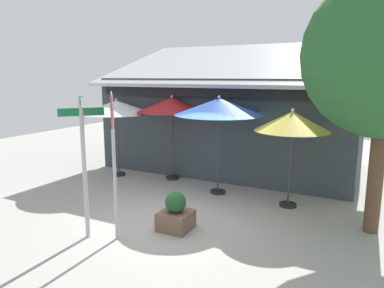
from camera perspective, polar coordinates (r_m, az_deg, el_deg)
The scene contains 9 objects.
ground_plane at distance 9.00m, azimuth -2.64°, elevation -11.76°, with size 28.00×28.00×0.10m, color #9E9B93.
cafe_building at distance 13.64m, azimuth 6.89°, elevation 3.77°, with size 9.19×5.27×4.70m.
street_sign_post at distance 7.70m, azimuth -16.81°, elevation -1.29°, with size 0.73×0.70×3.00m.
stop_sign at distance 7.39m, azimuth -12.39°, elevation 1.01°, with size 0.56×0.61×3.10m.
patio_umbrella_ivory_left at distance 12.37m, azimuth -11.90°, elevation 5.68°, with size 2.44×2.44×2.65m.
patio_umbrella_crimson_center at distance 11.68m, azimuth -3.22°, elevation 6.15°, with size 2.27×2.27×2.78m.
patio_umbrella_royal_blue_right at distance 10.20m, azimuth 4.28°, elevation 5.84°, with size 2.53×2.53×2.85m.
patio_umbrella_mustard_far_right at distance 9.47m, azimuth 15.57°, elevation 3.35°, with size 1.91×1.91×2.58m.
sidewalk_planter at distance 8.19m, azimuth -2.60°, elevation -11.01°, with size 0.69×0.69×0.87m.
Camera 1 is at (4.15, -7.20, 3.40)m, focal length 33.69 mm.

